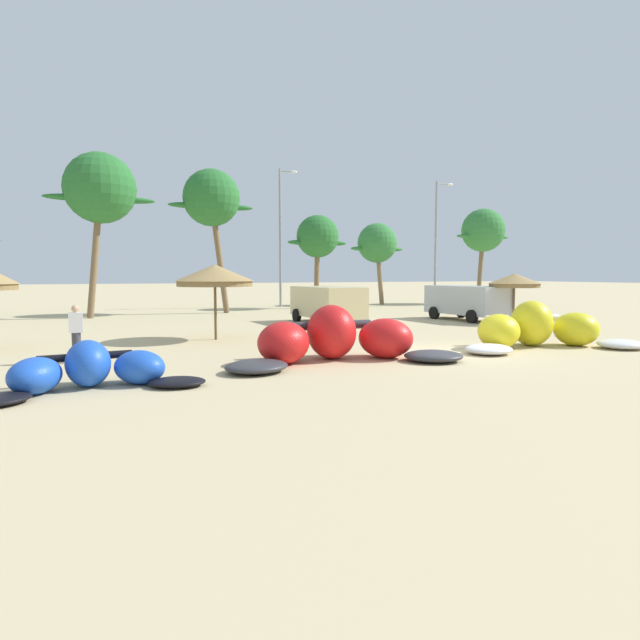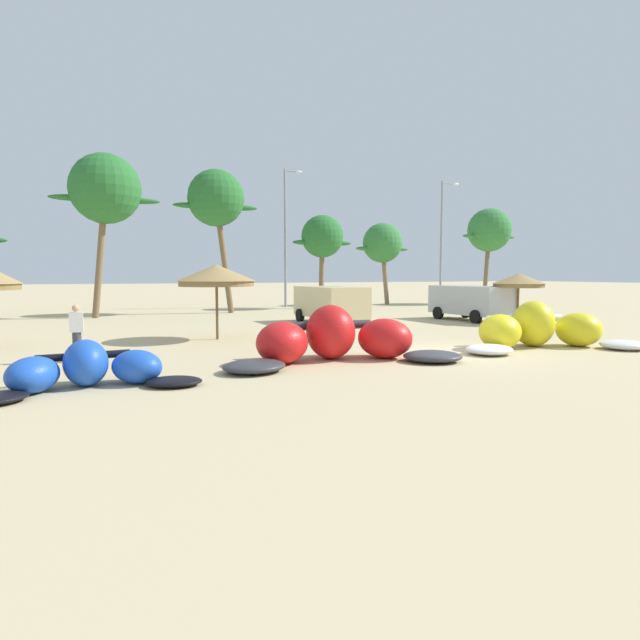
{
  "view_description": "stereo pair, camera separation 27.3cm",
  "coord_description": "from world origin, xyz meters",
  "px_view_note": "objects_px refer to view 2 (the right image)",
  "views": [
    {
      "loc": [
        -10.21,
        -13.58,
        2.48
      ],
      "look_at": [
        -3.49,
        2.0,
        1.0
      ],
      "focal_mm": 29.72,
      "sensor_mm": 36.0,
      "label": 1
    },
    {
      "loc": [
        -9.96,
        -13.68,
        2.48
      ],
      "look_at": [
        -3.49,
        2.0,
        1.0
      ],
      "focal_mm": 29.72,
      "sensor_mm": 36.0,
      "label": 2
    }
  ],
  "objects_px": {
    "palm_right_of_gap": "(489,231)",
    "beach_umbrella_middle": "(216,275)",
    "beach_umbrella_near_palms": "(519,281)",
    "palm_center_left": "(322,237)",
    "palm_left_of_gap": "(216,199)",
    "kite_far_left": "(87,370)",
    "lamppost_east_center": "(443,237)",
    "parked_car_second": "(329,302)",
    "parked_van": "(469,300)",
    "kite_left_of_center": "(540,330)",
    "palm_center_right": "(382,244)",
    "person_near_kites": "(77,333)",
    "kite_left": "(335,340)",
    "lamppost_west_center": "(286,232)",
    "palm_left": "(105,190)"
  },
  "relations": [
    {
      "from": "palm_right_of_gap",
      "to": "beach_umbrella_middle",
      "type": "bearing_deg",
      "value": -148.59
    },
    {
      "from": "beach_umbrella_near_palms",
      "to": "palm_center_left",
      "type": "relative_size",
      "value": 0.38
    },
    {
      "from": "palm_right_of_gap",
      "to": "palm_left_of_gap",
      "type": "bearing_deg",
      "value": -174.01
    },
    {
      "from": "kite_far_left",
      "to": "lamppost_east_center",
      "type": "relative_size",
      "value": 0.5
    },
    {
      "from": "beach_umbrella_near_palms",
      "to": "parked_car_second",
      "type": "relative_size",
      "value": 0.54
    },
    {
      "from": "beach_umbrella_near_palms",
      "to": "parked_van",
      "type": "distance_m",
      "value": 2.88
    },
    {
      "from": "kite_far_left",
      "to": "kite_left_of_center",
      "type": "xyz_separation_m",
      "value": [
        13.94,
        1.09,
        0.2
      ]
    },
    {
      "from": "parked_car_second",
      "to": "palm_left_of_gap",
      "type": "distance_m",
      "value": 11.51
    },
    {
      "from": "palm_center_right",
      "to": "beach_umbrella_middle",
      "type": "bearing_deg",
      "value": -133.74
    },
    {
      "from": "palm_center_left",
      "to": "beach_umbrella_middle",
      "type": "bearing_deg",
      "value": -124.85
    },
    {
      "from": "beach_umbrella_middle",
      "to": "palm_center_left",
      "type": "bearing_deg",
      "value": 55.15
    },
    {
      "from": "beach_umbrella_near_palms",
      "to": "parked_car_second",
      "type": "distance_m",
      "value": 9.5
    },
    {
      "from": "kite_left_of_center",
      "to": "palm_left_of_gap",
      "type": "relative_size",
      "value": 0.75
    },
    {
      "from": "palm_center_right",
      "to": "parked_car_second",
      "type": "bearing_deg",
      "value": -128.08
    },
    {
      "from": "kite_far_left",
      "to": "palm_left_of_gap",
      "type": "xyz_separation_m",
      "value": [
        7.14,
        21.0,
        6.72
      ]
    },
    {
      "from": "person_near_kites",
      "to": "palm_center_right",
      "type": "bearing_deg",
      "value": 44.65
    },
    {
      "from": "kite_far_left",
      "to": "palm_center_right",
      "type": "distance_m",
      "value": 33.34
    },
    {
      "from": "kite_left_of_center",
      "to": "person_near_kites",
      "type": "relative_size",
      "value": 4.13
    },
    {
      "from": "parked_van",
      "to": "palm_left_of_gap",
      "type": "relative_size",
      "value": 0.54
    },
    {
      "from": "kite_left",
      "to": "person_near_kites",
      "type": "distance_m",
      "value": 7.28
    },
    {
      "from": "beach_umbrella_middle",
      "to": "beach_umbrella_near_palms",
      "type": "xyz_separation_m",
      "value": [
        15.22,
        0.69,
        -0.27
      ]
    },
    {
      "from": "kite_left_of_center",
      "to": "palm_center_left",
      "type": "distance_m",
      "value": 22.42
    },
    {
      "from": "beach_umbrella_near_palms",
      "to": "palm_right_of_gap",
      "type": "bearing_deg",
      "value": 54.49
    },
    {
      "from": "kite_left_of_center",
      "to": "lamppost_west_center",
      "type": "bearing_deg",
      "value": 91.65
    },
    {
      "from": "parked_van",
      "to": "parked_car_second",
      "type": "xyz_separation_m",
      "value": [
        -7.63,
        1.28,
        0.0
      ]
    },
    {
      "from": "person_near_kites",
      "to": "lamppost_west_center",
      "type": "xyz_separation_m",
      "value": [
        13.58,
        21.55,
        4.8
      ]
    },
    {
      "from": "palm_left_of_gap",
      "to": "palm_center_right",
      "type": "relative_size",
      "value": 1.37
    },
    {
      "from": "kite_far_left",
      "to": "kite_left_of_center",
      "type": "height_order",
      "value": "kite_left_of_center"
    },
    {
      "from": "palm_left_of_gap",
      "to": "palm_center_right",
      "type": "bearing_deg",
      "value": 16.6
    },
    {
      "from": "person_near_kites",
      "to": "lamppost_west_center",
      "type": "bearing_deg",
      "value": 57.79
    },
    {
      "from": "beach_umbrella_near_palms",
      "to": "lamppost_west_center",
      "type": "xyz_separation_m",
      "value": [
        -6.35,
        17.18,
        3.46
      ]
    },
    {
      "from": "parked_car_second",
      "to": "kite_far_left",
      "type": "bearing_deg",
      "value": -132.43
    },
    {
      "from": "person_near_kites",
      "to": "palm_center_right",
      "type": "relative_size",
      "value": 0.25
    },
    {
      "from": "kite_far_left",
      "to": "palm_left_of_gap",
      "type": "height_order",
      "value": "palm_left_of_gap"
    },
    {
      "from": "palm_left",
      "to": "palm_right_of_gap",
      "type": "xyz_separation_m",
      "value": [
        29.76,
        3.45,
        -1.1
      ]
    },
    {
      "from": "parked_van",
      "to": "beach_umbrella_near_palms",
      "type": "bearing_deg",
      "value": -67.24
    },
    {
      "from": "kite_far_left",
      "to": "parked_van",
      "type": "relative_size",
      "value": 1.01
    },
    {
      "from": "beach_umbrella_middle",
      "to": "beach_umbrella_near_palms",
      "type": "distance_m",
      "value": 15.24
    },
    {
      "from": "lamppost_west_center",
      "to": "palm_center_right",
      "type": "bearing_deg",
      "value": -1.07
    },
    {
      "from": "kite_left",
      "to": "beach_umbrella_middle",
      "type": "height_order",
      "value": "beach_umbrella_middle"
    },
    {
      "from": "lamppost_west_center",
      "to": "lamppost_east_center",
      "type": "relative_size",
      "value": 1.06
    },
    {
      "from": "palm_left",
      "to": "person_near_kites",
      "type": "bearing_deg",
      "value": -93.73
    },
    {
      "from": "parked_van",
      "to": "palm_right_of_gap",
      "type": "bearing_deg",
      "value": 46.99
    },
    {
      "from": "beach_umbrella_near_palms",
      "to": "lamppost_west_center",
      "type": "distance_m",
      "value": 18.64
    },
    {
      "from": "kite_far_left",
      "to": "palm_left",
      "type": "bearing_deg",
      "value": 87.95
    },
    {
      "from": "palm_left_of_gap",
      "to": "lamppost_east_center",
      "type": "height_order",
      "value": "lamppost_east_center"
    },
    {
      "from": "palm_left_of_gap",
      "to": "beach_umbrella_near_palms",
      "type": "bearing_deg",
      "value": -45.8
    },
    {
      "from": "beach_umbrella_near_palms",
      "to": "lamppost_east_center",
      "type": "xyz_separation_m",
      "value": [
        5.57,
        14.32,
        3.2
      ]
    },
    {
      "from": "person_near_kites",
      "to": "lamppost_east_center",
      "type": "bearing_deg",
      "value": 36.24
    },
    {
      "from": "parked_van",
      "to": "palm_center_left",
      "type": "xyz_separation_m",
      "value": [
        -3.39,
        12.35,
        4.01
      ]
    }
  ]
}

